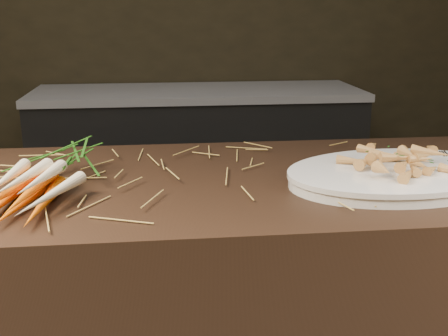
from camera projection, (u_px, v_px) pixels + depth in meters
name	position (u px, v px, depth m)	size (l,w,h in m)	color
back_counter	(199.00, 162.00, 3.24)	(1.82, 0.62, 0.84)	black
straw_bedding	(124.00, 177.00, 1.28)	(1.40, 0.60, 0.02)	#A78740
root_veg_bunch	(47.00, 172.00, 1.21)	(0.21, 0.48, 0.09)	#ED580B
serving_platter	(397.00, 177.00, 1.27)	(0.52, 0.34, 0.03)	white
roasted_veg_heap	(399.00, 159.00, 1.26)	(0.25, 0.18, 0.06)	#AE743C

